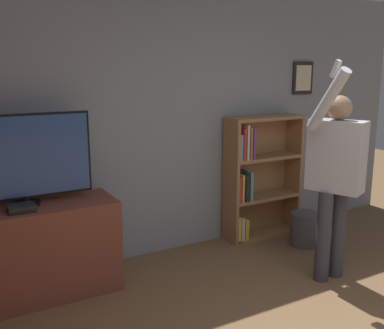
# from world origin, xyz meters

# --- Properties ---
(wall_back) EXTENTS (6.36, 0.09, 2.70)m
(wall_back) POSITION_xyz_m (0.01, 2.84, 1.35)
(wall_back) COLOR gray
(wall_back) RESTS_ON ground_plane
(tv_ledge) EXTENTS (1.40, 0.53, 0.79)m
(tv_ledge) POSITION_xyz_m (-1.42, 2.46, 0.39)
(tv_ledge) COLOR brown
(tv_ledge) RESTS_ON ground_plane
(television) EXTENTS (1.08, 0.22, 0.74)m
(television) POSITION_xyz_m (-1.42, 2.51, 1.17)
(television) COLOR black
(television) RESTS_ON tv_ledge
(game_console) EXTENTS (0.20, 0.18, 0.05)m
(game_console) POSITION_xyz_m (-1.48, 2.37, 0.81)
(game_console) COLOR black
(game_console) RESTS_ON tv_ledge
(bookshelf) EXTENTS (0.91, 0.28, 1.37)m
(bookshelf) POSITION_xyz_m (1.04, 2.67, 0.68)
(bookshelf) COLOR #997047
(bookshelf) RESTS_ON ground_plane
(person) EXTENTS (0.61, 0.57, 1.95)m
(person) POSITION_xyz_m (0.98, 1.49, 1.01)
(person) COLOR #383842
(person) RESTS_ON ground_plane
(waste_bin) EXTENTS (0.31, 0.31, 0.36)m
(waste_bin) POSITION_xyz_m (1.35, 2.20, 0.18)
(waste_bin) COLOR #4C4C51
(waste_bin) RESTS_ON ground_plane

